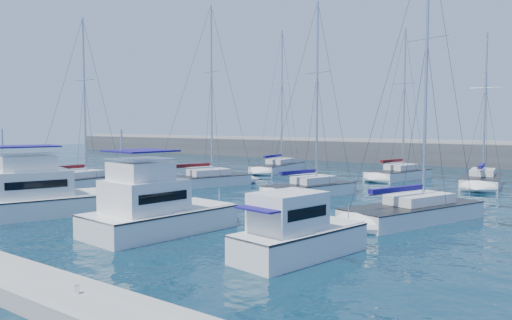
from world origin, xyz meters
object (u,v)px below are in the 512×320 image
Objects in this scene: motor_yacht_stbd_outer at (296,235)px; sailboat_back_a at (278,167)px; motor_yacht_port_inner at (43,197)px; motor_yacht_stbd_inner at (154,211)px; sailboat_mid_b at (205,180)px; sailboat_back_b at (399,174)px; sailboat_mid_a at (80,182)px; sailboat_mid_d at (413,212)px; sailboat_mid_c at (310,189)px; sailboat_back_c at (482,181)px.

motor_yacht_stbd_outer is 38.47m from sailboat_back_a.
motor_yacht_stbd_outer is at bearing 20.70° from motor_yacht_port_inner.
motor_yacht_stbd_inner is 0.47× the size of sailboat_back_a.
motor_yacht_stbd_inner is at bearing 21.04° from motor_yacht_port_inner.
sailboat_back_a is (-2.51, 15.56, -0.00)m from sailboat_mid_b.
sailboat_back_a reaches higher than sailboat_back_b.
sailboat_mid_a is at bearing 154.96° from motor_yacht_port_inner.
sailboat_mid_d is 1.08× the size of sailboat_back_b.
motor_yacht_stbd_outer is 0.41× the size of sailboat_back_b.
sailboat_back_a is (-13.41, 15.33, 0.00)m from sailboat_mid_c.
motor_yacht_stbd_outer is (17.74, 0.88, -0.19)m from motor_yacht_port_inner.
sailboat_back_c is (18.12, 31.68, -0.62)m from motor_yacht_port_inner.
sailboat_back_a is 22.66m from sailboat_back_c.
sailboat_back_c is at bearing 98.84° from motor_yacht_stbd_outer.
motor_yacht_port_inner is 34.21m from sailboat_back_b.
motor_yacht_port_inner is at bearing -167.61° from motor_yacht_stbd_outer.
motor_yacht_stbd_outer is at bearing -20.77° from sailboat_mid_b.
sailboat_back_a is (-22.28, 31.35, -0.40)m from motor_yacht_stbd_outer.
sailboat_back_a is at bearing 119.52° from motor_yacht_stbd_inner.
sailboat_back_a is 1.09× the size of sailboat_back_b.
sailboat_back_b reaches higher than motor_yacht_stbd_inner.
sailboat_mid_b is 15.76m from sailboat_back_a.
sailboat_mid_d is at bearing -55.21° from sailboat_back_b.
sailboat_mid_c is at bearing -82.11° from sailboat_back_b.
sailboat_mid_a is (-27.29, 7.98, -0.41)m from motor_yacht_stbd_outer.
sailboat_mid_b is 10.90m from sailboat_mid_c.
sailboat_back_a is 14.50m from sailboat_back_b.
sailboat_mid_a is (-9.54, 8.86, -0.60)m from motor_yacht_port_inner.
sailboat_mid_a is 0.89× the size of sailboat_back_a.
sailboat_mid_b is at bearing 131.11° from motor_yacht_stbd_inner.
sailboat_back_a is at bearing 145.80° from sailboat_mid_c.
motor_yacht_stbd_inner is at bearing -111.28° from sailboat_mid_d.
sailboat_mid_a is 0.97× the size of sailboat_back_b.
motor_yacht_stbd_outer is at bearing -77.09° from sailboat_mid_d.
motor_yacht_stbd_outer is at bearing -46.38° from sailboat_mid_c.
sailboat_mid_a is at bearing -148.87° from sailboat_back_c.
motor_yacht_stbd_outer is 25.31m from sailboat_mid_b.
sailboat_mid_d reaches higher than motor_yacht_stbd_outer.
sailboat_mid_a reaches higher than sailboat_back_c.
sailboat_back_b is at bearing 49.72° from sailboat_mid_a.
sailboat_mid_a is 23.90m from sailboat_back_a.
sailboat_back_c reaches higher than motor_yacht_stbd_inner.
motor_yacht_port_inner and motor_yacht_stbd_inner have the same top height.
motor_yacht_stbd_outer is 0.43× the size of sailboat_mid_a.
motor_yacht_stbd_inner is 16.40m from sailboat_mid_c.
sailboat_mid_b is 0.97× the size of sailboat_back_a.
sailboat_mid_c is at bearing 97.73° from motor_yacht_stbd_inner.
sailboat_back_b reaches higher than sailboat_mid_c.
sailboat_mid_d reaches higher than sailboat_back_b.
motor_yacht_port_inner is at bearing -129.34° from sailboat_mid_d.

